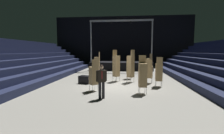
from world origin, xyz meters
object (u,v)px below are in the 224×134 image
object	(u,v)px
man_with_tie	(102,79)
chair_stack_front_left	(116,66)
stage_riser	(121,65)
chair_stack_rear_right	(143,75)
chair_stack_rear_centre	(149,65)
chair_stack_rear_left	(131,66)
chair_stack_aisle_left	(129,68)
chair_stack_mid_centre	(94,75)
chair_stack_front_right	(159,72)
equipment_road_case	(85,80)
chair_stack_mid_left	(97,65)
chair_stack_mid_right	(149,72)

from	to	relation	value
man_with_tie	chair_stack_front_left	size ratio (longest dim) A/B	0.69
stage_riser	chair_stack_rear_right	size ratio (longest dim) A/B	3.59
chair_stack_front_left	chair_stack_rear_centre	size ratio (longest dim) A/B	1.15
chair_stack_rear_left	chair_stack_aisle_left	world-z (taller)	chair_stack_rear_left
chair_stack_mid_centre	chair_stack_rear_right	world-z (taller)	chair_stack_rear_right
chair_stack_front_left	chair_stack_aisle_left	size ratio (longest dim) A/B	1.36
chair_stack_front_right	equipment_road_case	distance (m)	5.45
stage_riser	chair_stack_rear_centre	xyz separation A→B (m)	(2.90, -5.40, 0.50)
chair_stack_aisle_left	equipment_road_case	bearing A→B (deg)	20.85
chair_stack_mid_left	equipment_road_case	bearing A→B (deg)	161.31
chair_stack_front_left	man_with_tie	bearing A→B (deg)	42.91
chair_stack_mid_centre	equipment_road_case	size ratio (longest dim) A/B	2.18
chair_stack_mid_centre	chair_stack_mid_left	bearing A→B (deg)	56.84
chair_stack_front_right	equipment_road_case	xyz separation A→B (m)	(-5.38, 0.55, -0.74)
chair_stack_mid_centre	chair_stack_rear_left	xyz separation A→B (m)	(2.32, 2.96, 0.29)
chair_stack_front_right	chair_stack_rear_right	size ratio (longest dim) A/B	0.92
chair_stack_mid_left	chair_stack_rear_centre	bearing A→B (deg)	-74.78
chair_stack_aisle_left	man_with_tie	bearing A→B (deg)	63.03
stage_riser	chair_stack_mid_left	size ratio (longest dim) A/B	3.33
chair_stack_mid_left	chair_stack_mid_right	world-z (taller)	chair_stack_mid_left
man_with_tie	chair_stack_mid_right	world-z (taller)	chair_stack_mid_right
chair_stack_rear_left	equipment_road_case	size ratio (longest dim) A/B	2.84
chair_stack_mid_centre	chair_stack_rear_right	bearing A→B (deg)	-47.94
chair_stack_front_left	chair_stack_rear_left	xyz separation A→B (m)	(1.16, -0.26, 0.00)
chair_stack_aisle_left	stage_riser	bearing A→B (deg)	-94.66
chair_stack_front_left	chair_stack_aisle_left	xyz separation A→B (m)	(1.08, 1.22, -0.34)
chair_stack_aisle_left	chair_stack_front_left	bearing A→B (deg)	35.54
chair_stack_front_left	chair_stack_aisle_left	world-z (taller)	chair_stack_front_left
chair_stack_mid_left	chair_stack_rear_right	distance (m)	5.79
man_with_tie	chair_stack_rear_centre	xyz separation A→B (m)	(3.38, 7.42, 0.10)
stage_riser	chair_stack_front_right	distance (m)	10.13
stage_riser	chair_stack_front_right	world-z (taller)	stage_riser
stage_riser	chair_stack_mid_right	distance (m)	8.92
chair_stack_mid_centre	chair_stack_aisle_left	world-z (taller)	chair_stack_mid_centre
stage_riser	chair_stack_mid_right	xyz separation A→B (m)	(2.51, -8.55, 0.29)
chair_stack_front_left	chair_stack_rear_right	world-z (taller)	chair_stack_front_left
chair_stack_front_right	chair_stack_aisle_left	distance (m)	3.45
chair_stack_rear_centre	chair_stack_front_left	bearing A→B (deg)	169.23
chair_stack_front_left	chair_stack_aisle_left	bearing A→B (deg)	-173.68
chair_stack_front_left	chair_stack_rear_left	size ratio (longest dim) A/B	1.00
chair_stack_mid_left	chair_stack_rear_left	xyz separation A→B (m)	(2.92, -1.27, 0.08)
chair_stack_mid_right	chair_stack_rear_centre	bearing A→B (deg)	101.15
chair_stack_mid_right	chair_stack_rear_centre	size ratio (longest dim) A/B	0.81
chair_stack_mid_right	chair_stack_mid_centre	distance (m)	4.64
chair_stack_rear_right	chair_stack_rear_centre	distance (m)	6.35
chair_stack_front_left	equipment_road_case	distance (m)	2.71
chair_stack_front_left	chair_stack_mid_left	size ratio (longest dim) A/B	1.07
chair_stack_front_left	chair_stack_rear_centre	world-z (taller)	chair_stack_front_left
chair_stack_front_left	chair_stack_mid_centre	size ratio (longest dim) A/B	1.30
chair_stack_rear_centre	chair_stack_front_right	bearing A→B (deg)	-141.24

